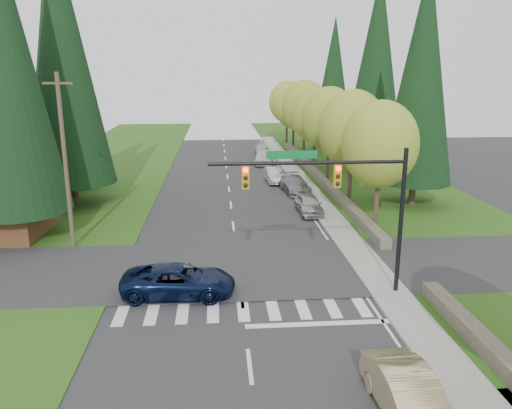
{
  "coord_description": "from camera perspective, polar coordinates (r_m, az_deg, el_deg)",
  "views": [
    {
      "loc": [
        -0.99,
        -16.4,
        9.95
      ],
      "look_at": [
        1.13,
        10.5,
        2.8
      ],
      "focal_mm": 35.0,
      "sensor_mm": 36.0,
      "label": 1
    }
  ],
  "objects": [
    {
      "name": "sedan_champagne",
      "position": [
        16.34,
        17.1,
        -20.26
      ],
      "size": [
        1.8,
        4.51,
        1.46
      ],
      "primitive_type": "imported",
      "rotation": [
        0.0,
        0.0,
        0.06
      ],
      "color": "#CFBC8A",
      "rests_on": "ground"
    },
    {
      "name": "utility_pole",
      "position": [
        30.03,
        -20.97,
        4.65
      ],
      "size": [
        1.6,
        0.24,
        10.0
      ],
      "color": "#473828",
      "rests_on": "ground"
    },
    {
      "name": "conifer_w_e",
      "position": [
        46.26,
        -21.53,
        14.27
      ],
      "size": [
        5.78,
        5.78,
        18.8
      ],
      "color": "#38281C",
      "rests_on": "ground"
    },
    {
      "name": "parked_car_e",
      "position": [
        62.92,
        0.7,
        6.32
      ],
      "size": [
        1.76,
        4.31,
        1.25
      ],
      "primitive_type": "imported",
      "rotation": [
        0.0,
        0.0,
        0.0
      ],
      "color": "#AFB0B4",
      "rests_on": "ground"
    },
    {
      "name": "conifer_w_a",
      "position": [
        32.69,
        -27.02,
        14.77
      ],
      "size": [
        6.12,
        6.12,
        19.8
      ],
      "color": "#38281C",
      "rests_on": "ground"
    },
    {
      "name": "cross_street",
      "position": [
        26.37,
        -2.03,
        -7.34
      ],
      "size": [
        120.0,
        8.0,
        0.1
      ],
      "primitive_type": "cube",
      "color": "#28282B",
      "rests_on": "ground"
    },
    {
      "name": "parked_car_b",
      "position": [
        42.69,
        4.49,
        2.29
      ],
      "size": [
        2.44,
        5.02,
        1.41
      ],
      "primitive_type": "imported",
      "rotation": [
        0.0,
        0.0,
        0.1
      ],
      "color": "gray",
      "rests_on": "ground"
    },
    {
      "name": "decid_tree_4",
      "position": [
        59.43,
        5.58,
        11.02
      ],
      "size": [
        5.4,
        5.4,
        9.18
      ],
      "color": "#38281C",
      "rests_on": "ground"
    },
    {
      "name": "curb_east",
      "position": [
        40.27,
        5.7,
        0.56
      ],
      "size": [
        0.2,
        80.0,
        0.13
      ],
      "primitive_type": "cube",
      "color": "gray",
      "rests_on": "ground"
    },
    {
      "name": "traffic_signal",
      "position": [
        22.14,
        9.63,
        1.67
      ],
      "size": [
        8.7,
        0.37,
        6.8
      ],
      "color": "black",
      "rests_on": "ground"
    },
    {
      "name": "stone_wall_north",
      "position": [
        48.34,
        7.04,
        3.28
      ],
      "size": [
        0.7,
        40.0,
        0.7
      ],
      "primitive_type": "cube",
      "color": "#4C4438",
      "rests_on": "ground"
    },
    {
      "name": "decid_tree_0",
      "position": [
        32.36,
        13.99,
        6.68
      ],
      "size": [
        4.8,
        4.8,
        8.37
      ],
      "color": "#38281C",
      "rests_on": "ground"
    },
    {
      "name": "grass_east",
      "position": [
        40.24,
        16.0,
        -0.02
      ],
      "size": [
        14.0,
        110.0,
        0.06
      ],
      "primitive_type": "cube",
      "color": "#285616",
      "rests_on": "ground"
    },
    {
      "name": "conifer_w_c",
      "position": [
        39.97,
        -21.34,
        15.8
      ],
      "size": [
        6.46,
        6.46,
        20.8
      ],
      "color": "#38281C",
      "rests_on": "ground"
    },
    {
      "name": "parked_car_c",
      "position": [
        46.63,
        2.08,
        3.37
      ],
      "size": [
        1.71,
        4.22,
        1.36
      ],
      "primitive_type": "imported",
      "rotation": [
        0.0,
        0.0,
        0.06
      ],
      "color": "silver",
      "rests_on": "ground"
    },
    {
      "name": "decid_tree_1",
      "position": [
        39.01,
        10.94,
        8.47
      ],
      "size": [
        5.2,
        5.2,
        8.8
      ],
      "color": "#38281C",
      "rests_on": "ground"
    },
    {
      "name": "conifer_e_b",
      "position": [
        52.88,
        13.59,
        15.36
      ],
      "size": [
        6.12,
        6.12,
        19.8
      ],
      "color": "#38281C",
      "rests_on": "ground"
    },
    {
      "name": "parked_car_a",
      "position": [
        36.36,
        6.09,
        0.01
      ],
      "size": [
        1.69,
        4.09,
        1.39
      ],
      "primitive_type": "imported",
      "rotation": [
        0.0,
        0.0,
        0.01
      ],
      "color": "#A4A4A8",
      "rests_on": "ground"
    },
    {
      "name": "ground",
      "position": [
        19.21,
        -0.93,
        -16.36
      ],
      "size": [
        120.0,
        120.0,
        0.0
      ],
      "primitive_type": "plane",
      "color": "#28282B",
      "rests_on": "ground"
    },
    {
      "name": "suv_navy",
      "position": [
        23.38,
        -8.82,
        -8.6
      ],
      "size": [
        5.3,
        2.68,
        1.44
      ],
      "primitive_type": "imported",
      "rotation": [
        0.0,
        0.0,
        1.51
      ],
      "color": "#0A1435",
      "rests_on": "ground"
    },
    {
      "name": "grass_west",
      "position": [
        39.59,
        -22.0,
        -0.77
      ],
      "size": [
        14.0,
        110.0,
        0.06
      ],
      "primitive_type": "cube",
      "color": "#285616",
      "rests_on": "ground"
    },
    {
      "name": "decid_tree_2",
      "position": [
        45.71,
        8.38,
        9.64
      ],
      "size": [
        5.0,
        5.0,
        8.82
      ],
      "color": "#38281C",
      "rests_on": "ground"
    },
    {
      "name": "parked_car_d",
      "position": [
        55.91,
        0.88,
        5.45
      ],
      "size": [
        2.49,
        5.02,
        1.65
      ],
      "primitive_type": "imported",
      "rotation": [
        0.0,
        0.0,
        -0.12
      ],
      "color": "silver",
      "rests_on": "ground"
    },
    {
      "name": "decid_tree_3",
      "position": [
        52.57,
        6.79,
        10.07
      ],
      "size": [
        5.0,
        5.0,
        8.55
      ],
      "color": "#38281C",
      "rests_on": "ground"
    },
    {
      "name": "decid_tree_5",
      "position": [
        66.32,
        4.33,
        10.98
      ],
      "size": [
        4.8,
        4.8,
        8.3
      ],
      "color": "#38281C",
      "rests_on": "ground"
    },
    {
      "name": "decid_tree_6",
      "position": [
        73.23,
        3.57,
        11.62
      ],
      "size": [
        5.2,
        5.2,
        8.86
      ],
      "color": "#38281C",
      "rests_on": "ground"
    },
    {
      "name": "conifer_e_c",
      "position": [
        66.12,
        8.87,
        14.1
      ],
      "size": [
        5.1,
        5.1,
        16.8
      ],
      "color": "#38281C",
      "rests_on": "ground"
    },
    {
      "name": "conifer_e_a",
      "position": [
        39.36,
        18.43,
        13.88
      ],
      "size": [
        5.44,
        5.44,
        17.8
      ],
      "color": "#38281C",
      "rests_on": "ground"
    },
    {
      "name": "sidewalk_east",
      "position": [
        40.43,
        6.89,
        0.58
      ],
      "size": [
        1.8,
        80.0,
        0.13
      ],
      "primitive_type": "cube",
      "color": "gray",
      "rests_on": "ground"
    }
  ]
}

